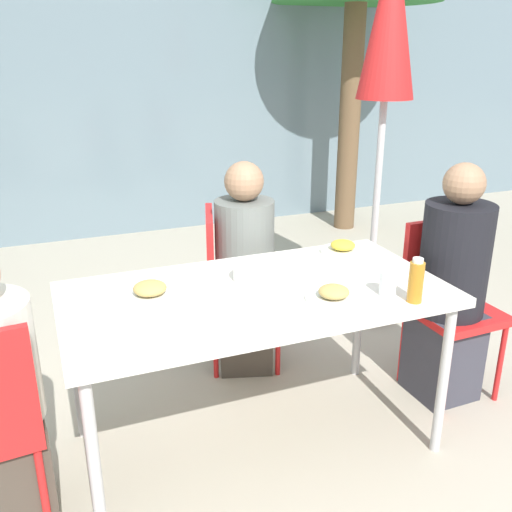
{
  "coord_description": "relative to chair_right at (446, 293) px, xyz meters",
  "views": [
    {
      "loc": [
        -0.8,
        -2.01,
        1.7
      ],
      "look_at": [
        0.0,
        0.0,
        0.91
      ],
      "focal_mm": 40.0,
      "sensor_mm": 36.0,
      "label": 1
    }
  ],
  "objects": [
    {
      "name": "drinking_cup",
      "position": [
        -0.61,
        -0.34,
        0.28
      ],
      "size": [
        0.07,
        0.07,
        0.1
      ],
      "color": "white",
      "rests_on": "dining_table"
    },
    {
      "name": "building_facade",
      "position": [
        -1.09,
        3.36,
        0.97
      ],
      "size": [
        10.0,
        0.2,
        3.0
      ],
      "color": "slate",
      "rests_on": "ground"
    },
    {
      "name": "closed_umbrella",
      "position": [
        0.11,
        0.85,
        1.22
      ],
      "size": [
        0.36,
        0.36,
        2.34
      ],
      "color": "#333333",
      "rests_on": "ground"
    },
    {
      "name": "person_far",
      "position": [
        -0.89,
        0.55,
        0.03
      ],
      "size": [
        0.35,
        0.35,
        1.16
      ],
      "rotation": [
        0.0,
        0.0,
        -1.86
      ],
      "color": "#473D33",
      "rests_on": "ground"
    },
    {
      "name": "bottle",
      "position": [
        -0.55,
        -0.44,
        0.32
      ],
      "size": [
        0.06,
        0.06,
        0.18
      ],
      "color": "#B7751E",
      "rests_on": "dining_table"
    },
    {
      "name": "person_right",
      "position": [
        -0.05,
        -0.08,
        0.05
      ],
      "size": [
        0.33,
        0.33,
        1.21
      ],
      "rotation": [
        0.0,
        0.0,
        -3.12
      ],
      "color": "#383842",
      "rests_on": "ground"
    },
    {
      "name": "chair_right",
      "position": [
        0.0,
        0.0,
        0.0
      ],
      "size": [
        0.41,
        0.41,
        0.89
      ],
      "rotation": [
        0.0,
        0.0,
        -3.12
      ],
      "color": "red",
      "rests_on": "ground"
    },
    {
      "name": "dining_table",
      "position": [
        -1.09,
        -0.1,
        0.17
      ],
      "size": [
        1.58,
        0.81,
        0.76
      ],
      "color": "silver",
      "rests_on": "ground"
    },
    {
      "name": "chair_far",
      "position": [
        -0.95,
        0.62,
        0.0
      ],
      "size": [
        0.5,
        0.5,
        0.89
      ],
      "rotation": [
        0.0,
        0.0,
        -1.86
      ],
      "color": "red",
      "rests_on": "ground"
    },
    {
      "name": "salad_bowl",
      "position": [
        -1.05,
        0.0,
        0.26
      ],
      "size": [
        0.19,
        0.19,
        0.06
      ],
      "color": "white",
      "rests_on": "dining_table"
    },
    {
      "name": "plate_0",
      "position": [
        -0.52,
        0.17,
        0.25
      ],
      "size": [
        0.22,
        0.22,
        0.06
      ],
      "color": "white",
      "rests_on": "dining_table"
    },
    {
      "name": "plate_2",
      "position": [
        -1.51,
        -0.02,
        0.26
      ],
      "size": [
        0.24,
        0.24,
        0.07
      ],
      "color": "white",
      "rests_on": "dining_table"
    },
    {
      "name": "ground_plane",
      "position": [
        -1.09,
        -0.1,
        -0.53
      ],
      "size": [
        24.0,
        24.0,
        0.0
      ],
      "primitive_type": "plane",
      "color": "#B2A893"
    },
    {
      "name": "plate_1",
      "position": [
        -0.84,
        -0.31,
        0.26
      ],
      "size": [
        0.22,
        0.22,
        0.06
      ],
      "color": "white",
      "rests_on": "dining_table"
    }
  ]
}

